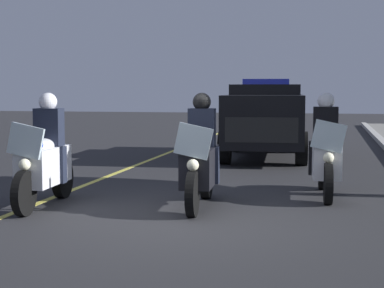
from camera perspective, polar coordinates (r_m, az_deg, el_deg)
The scene contains 6 objects.
ground_plane at distance 8.50m, azimuth -2.26°, elevation -6.94°, with size 80.00×80.00×0.00m, color #28282B.
lane_stripe_center at distance 9.33m, azimuth -15.94°, elevation -6.03°, with size 48.00×0.12×0.01m, color #E0D14C.
police_motorcycle_lead_left at distance 9.59m, azimuth -13.45°, elevation -1.48°, with size 2.14×0.61×1.72m.
police_motorcycle_lead_right at distance 9.27m, azimuth 0.75°, elevation -1.56°, with size 2.14×0.61×1.72m.
police_motorcycle_trailing at distance 10.44m, azimuth 12.23°, elevation -0.94°, with size 2.14×0.61×1.72m.
police_suv at distance 16.17m, azimuth 6.79°, elevation 2.50°, with size 5.01×2.32×2.05m.
Camera 1 is at (8.04, 2.12, 1.75)m, focal length 57.80 mm.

